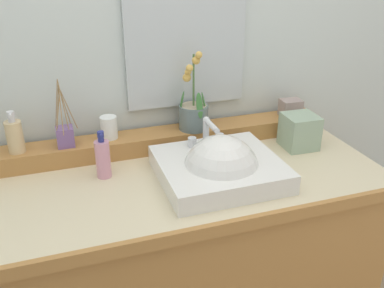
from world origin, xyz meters
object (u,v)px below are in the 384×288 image
Objects in this scene: sink_basin at (220,171)px; tissue_box at (299,131)px; reed_diffuser at (65,135)px; lotion_bottle at (103,158)px; potted_plant at (193,112)px; tumbler_cup at (109,127)px; trinket_box at (291,108)px; soap_dispenser at (15,136)px.

sink_basin is 3.04× the size of tissue_box.
reed_diffuser reaches higher than lotion_bottle.
potted_plant is 3.62× the size of tumbler_cup.
trinket_box is at bearing 73.13° from tissue_box.
potted_plant is 0.44m from tissue_box.
soap_dispenser is 0.34m from tumbler_cup.
sink_basin reaches higher than tissue_box.
trinket_box is 0.17m from tissue_box.
tumbler_cup is (-0.34, 0.02, -0.03)m from potted_plant.
trinket_box is at bearing -1.20° from tumbler_cup.
sink_basin is 1.31× the size of potted_plant.
soap_dispenser is at bearing 171.57° from tissue_box.
reed_diffuser reaches higher than tumbler_cup.
soap_dispenser reaches higher than tumbler_cup.
potted_plant is at bearing 0.32° from reed_diffuser.
lotion_bottle is at bearing -165.90° from trinket_box.
reed_diffuser is at bearing 127.05° from lotion_bottle.
trinket_box is at bearing 33.99° from sink_basin.
soap_dispenser is at bearing -176.29° from trinket_box.
lotion_bottle is (-0.39, 0.15, 0.04)m from sink_basin.
tissue_box is at bearing 19.79° from sink_basin.
soap_dispenser is 1.77× the size of tumbler_cup.
sink_basin is 0.59m from reed_diffuser.
tumbler_cup is 0.50× the size of lotion_bottle.
soap_dispenser reaches higher than sink_basin.
potted_plant is 0.43m from lotion_bottle.
trinket_box is 0.50× the size of lotion_bottle.
soap_dispenser is at bearing -177.15° from tumbler_cup.
tumbler_cup is at bearing -177.50° from trinket_box.
tissue_box is at bearing -21.91° from potted_plant.
potted_plant is 0.34m from tumbler_cup.
potted_plant reaches higher than soap_dispenser.
trinket_box is 0.86m from lotion_bottle.
trinket_box is at bearing 10.40° from lotion_bottle.
reed_diffuser is (-0.50, 0.30, 0.08)m from sink_basin.
tumbler_cup is 0.17m from reed_diffuser.
soap_dispenser is 1.13× the size of tissue_box.
reed_diffuser is at bearing -173.73° from tumbler_cup.
reed_diffuser is 0.20m from lotion_bottle.
lotion_bottle is (-0.84, -0.15, -0.04)m from trinket_box.
tumbler_cup is (0.34, 0.02, -0.02)m from soap_dispenser.
tissue_box is (0.40, -0.16, -0.08)m from potted_plant.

